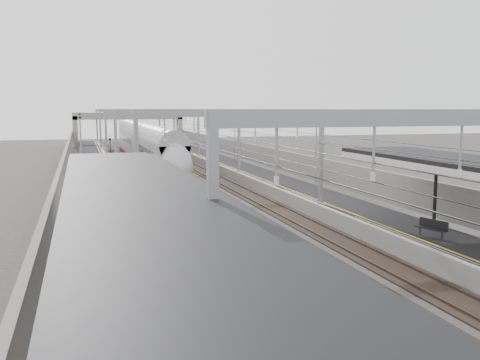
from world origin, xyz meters
TOP-DOWN VIEW (x-y plane):
  - platform_left at (-8.00, 45.00)m, footprint 4.00×120.00m
  - platform_right at (8.00, 45.00)m, footprint 4.00×120.00m
  - tracks at (0.00, 45.00)m, footprint 11.40×140.00m
  - overhead_line at (0.00, 51.62)m, footprint 13.00×140.00m
  - canopy_left at (-8.02, 2.99)m, footprint 4.40×30.00m
  - overbridge at (0.00, 100.00)m, footprint 22.00×2.20m
  - wall_left at (-11.20, 45.00)m, footprint 0.30×120.00m
  - wall_right at (11.20, 45.00)m, footprint 0.30×120.00m
  - train at (-1.50, 57.88)m, footprint 2.91×52.95m
  - bench at (7.78, 11.56)m, footprint 0.95×1.79m
  - signal_green at (-5.20, 73.77)m, footprint 0.32×0.32m
  - signal_red_near at (3.20, 67.64)m, footprint 0.32×0.32m
  - signal_red_far at (5.40, 69.59)m, footprint 0.32×0.32m

SIDE VIEW (x-z plane):
  - tracks at x=0.00m, z-range -0.05..0.15m
  - platform_left at x=-8.00m, z-range 0.00..1.00m
  - platform_right at x=8.00m, z-range 0.00..1.00m
  - bench at x=7.78m, z-range 1.09..1.99m
  - wall_left at x=-11.20m, z-range 0.00..3.20m
  - wall_right at x=11.20m, z-range 0.00..3.20m
  - train at x=-1.50m, z-range -0.05..4.53m
  - signal_green at x=-5.20m, z-range 0.68..4.15m
  - signal_red_near at x=3.20m, z-range 0.68..4.15m
  - signal_red_far at x=5.40m, z-range 0.68..4.15m
  - canopy_left at x=-8.02m, z-range 2.97..7.21m
  - overbridge at x=0.00m, z-range 1.86..8.76m
  - overhead_line at x=0.00m, z-range 2.84..9.44m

